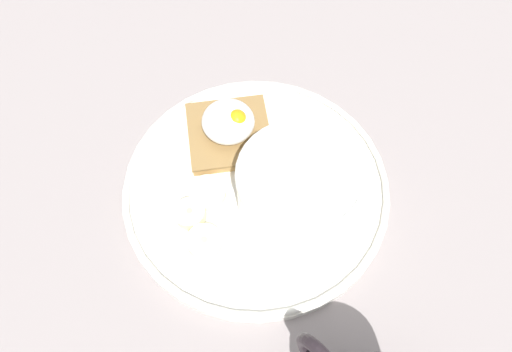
{
  "coord_description": "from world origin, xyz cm",
  "views": [
    {
      "loc": [
        3.56,
        -22.55,
        45.58
      ],
      "look_at": [
        0.0,
        0.0,
        5.0
      ],
      "focal_mm": 35.0,
      "sensor_mm": 36.0,
      "label": 1
    }
  ],
  "objects_px": {
    "banana_slice_back": "(190,214)",
    "poached_egg": "(229,122)",
    "banana_slice_front": "(204,241)",
    "banana_slice_left": "(207,193)",
    "oatmeal_bowl": "(299,187)",
    "toast_slice": "(229,134)"
  },
  "relations": [
    {
      "from": "banana_slice_front",
      "to": "banana_slice_left",
      "type": "height_order",
      "value": "same"
    },
    {
      "from": "banana_slice_back",
      "to": "banana_slice_left",
      "type": "bearing_deg",
      "value": 65.3
    },
    {
      "from": "oatmeal_bowl",
      "to": "banana_slice_front",
      "type": "bearing_deg",
      "value": -144.09
    },
    {
      "from": "poached_egg",
      "to": "banana_slice_front",
      "type": "bearing_deg",
      "value": -91.05
    },
    {
      "from": "poached_egg",
      "to": "banana_slice_back",
      "type": "bearing_deg",
      "value": -102.55
    },
    {
      "from": "toast_slice",
      "to": "banana_slice_back",
      "type": "height_order",
      "value": "banana_slice_back"
    },
    {
      "from": "banana_slice_front",
      "to": "banana_slice_left",
      "type": "xyz_separation_m",
      "value": [
        -0.01,
        0.05,
        0.0
      ]
    },
    {
      "from": "banana_slice_front",
      "to": "banana_slice_back",
      "type": "relative_size",
      "value": 1.09
    },
    {
      "from": "banana_slice_back",
      "to": "toast_slice",
      "type": "bearing_deg",
      "value": 78.13
    },
    {
      "from": "toast_slice",
      "to": "banana_slice_front",
      "type": "relative_size",
      "value": 2.28
    },
    {
      "from": "oatmeal_bowl",
      "to": "poached_egg",
      "type": "distance_m",
      "value": 0.1
    },
    {
      "from": "banana_slice_left",
      "to": "oatmeal_bowl",
      "type": "bearing_deg",
      "value": 5.32
    },
    {
      "from": "banana_slice_front",
      "to": "banana_slice_left",
      "type": "distance_m",
      "value": 0.05
    },
    {
      "from": "poached_egg",
      "to": "oatmeal_bowl",
      "type": "bearing_deg",
      "value": -38.74
    },
    {
      "from": "banana_slice_back",
      "to": "oatmeal_bowl",
      "type": "bearing_deg",
      "value": 18.47
    },
    {
      "from": "oatmeal_bowl",
      "to": "toast_slice",
      "type": "xyz_separation_m",
      "value": [
        -0.08,
        0.06,
        -0.02
      ]
    },
    {
      "from": "banana_slice_front",
      "to": "toast_slice",
      "type": "bearing_deg",
      "value": 89.49
    },
    {
      "from": "banana_slice_back",
      "to": "poached_egg",
      "type": "bearing_deg",
      "value": 77.45
    },
    {
      "from": "toast_slice",
      "to": "poached_egg",
      "type": "distance_m",
      "value": 0.02
    },
    {
      "from": "poached_egg",
      "to": "banana_slice_back",
      "type": "relative_size",
      "value": 1.73
    },
    {
      "from": "oatmeal_bowl",
      "to": "toast_slice",
      "type": "relative_size",
      "value": 1.12
    },
    {
      "from": "poached_egg",
      "to": "banana_slice_back",
      "type": "height_order",
      "value": "poached_egg"
    }
  ]
}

